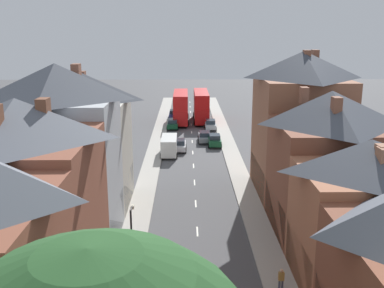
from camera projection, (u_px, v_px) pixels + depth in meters
pavement_left at (152, 161)px, 55.90m from camera, size 2.20×104.00×0.14m
pavement_right at (234, 160)px, 56.03m from camera, size 2.20×104.00×0.14m
centre_line_dashes at (194, 166)px, 54.04m from camera, size 0.14×97.80×0.01m
terrace_row_left at (19, 212)px, 24.93m from camera, size 8.00×40.62×13.69m
terrace_row_right at (369, 200)px, 27.23m from camera, size 8.00×44.90×14.12m
double_decker_bus_lead at (201, 106)px, 79.24m from camera, size 2.74×10.80×5.30m
double_decker_bus_mid_street at (181, 107)px, 78.29m from camera, size 2.74×10.80×5.30m
car_near_blue at (174, 114)px, 82.14m from camera, size 1.90×4.37×1.63m
car_near_silver at (210, 124)px, 73.33m from camera, size 1.90×3.98×1.64m
car_parked_right_a at (215, 140)px, 62.89m from camera, size 1.90×3.84×1.70m
car_mid_black at (179, 145)px, 60.58m from camera, size 1.90×4.02×1.57m
car_parked_left_b at (173, 124)px, 74.04m from camera, size 1.90×4.50×1.63m
car_mid_white at (205, 137)px, 65.24m from camera, size 1.90×4.35×1.57m
delivery_van at (169, 145)px, 58.28m from camera, size 2.20×5.20×2.41m
pedestrian_near_right at (281, 279)px, 27.73m from camera, size 0.36×0.22×1.61m
street_lamp at (132, 243)px, 27.66m from camera, size 0.20×1.12×5.50m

